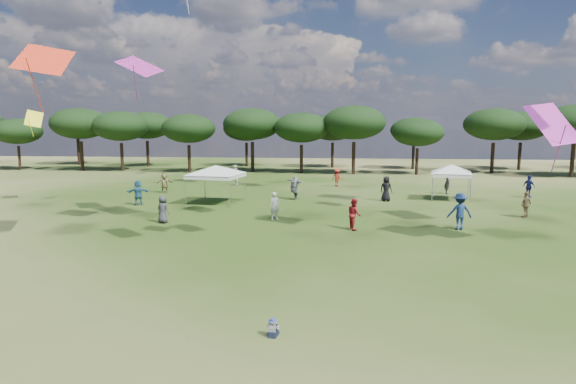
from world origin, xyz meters
name	(u,v)px	position (x,y,z in m)	size (l,w,h in m)	color
ground	(265,377)	(0.00, 0.00, 0.00)	(140.00, 140.00, 0.00)	#304A16
tree_line	(346,125)	(2.39, 47.41, 5.42)	(108.78, 17.63, 7.77)	black
tent_left	(216,167)	(-6.83, 22.67, 2.53)	(6.57, 6.57, 2.96)	gray
tent_right	(452,166)	(9.69, 26.00, 2.47)	(5.40, 5.40, 2.89)	gray
toddler	(273,328)	(-0.10, 1.99, 0.22)	(0.35, 0.38, 0.50)	black
festival_crowd	(310,190)	(-0.41, 23.80, 0.87)	(29.29, 18.83, 1.92)	black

